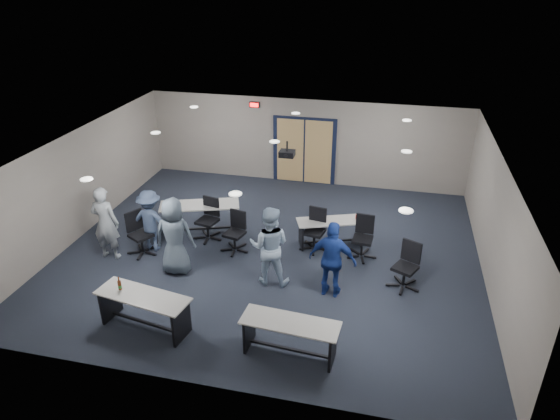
% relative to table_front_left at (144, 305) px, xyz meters
% --- Properties ---
extents(floor, '(10.00, 10.00, 0.00)m').
position_rel_table_front_left_xyz_m(floor, '(1.66, 3.34, -0.52)').
color(floor, '#1C222D').
rests_on(floor, ground).
extents(back_wall, '(10.00, 0.04, 2.70)m').
position_rel_table_front_left_xyz_m(back_wall, '(1.66, 7.84, 0.83)').
color(back_wall, gray).
rests_on(back_wall, floor).
extents(front_wall, '(10.00, 0.04, 2.70)m').
position_rel_table_front_left_xyz_m(front_wall, '(1.66, -1.16, 0.83)').
color(front_wall, gray).
rests_on(front_wall, floor).
extents(left_wall, '(0.04, 9.00, 2.70)m').
position_rel_table_front_left_xyz_m(left_wall, '(-3.34, 3.34, 0.83)').
color(left_wall, gray).
rests_on(left_wall, floor).
extents(right_wall, '(0.04, 9.00, 2.70)m').
position_rel_table_front_left_xyz_m(right_wall, '(6.66, 3.34, 0.83)').
color(right_wall, gray).
rests_on(right_wall, floor).
extents(ceiling, '(10.00, 9.00, 0.04)m').
position_rel_table_front_left_xyz_m(ceiling, '(1.66, 3.34, 2.18)').
color(ceiling, silver).
rests_on(ceiling, back_wall).
extents(double_door, '(2.00, 0.07, 2.20)m').
position_rel_table_front_left_xyz_m(double_door, '(1.66, 7.80, 0.53)').
color(double_door, black).
rests_on(double_door, back_wall).
extents(exit_sign, '(0.32, 0.07, 0.18)m').
position_rel_table_front_left_xyz_m(exit_sign, '(0.06, 7.78, 1.93)').
color(exit_sign, black).
rests_on(exit_sign, back_wall).
extents(ceiling_projector, '(0.35, 0.32, 0.37)m').
position_rel_table_front_left_xyz_m(ceiling_projector, '(1.96, 3.83, 1.88)').
color(ceiling_projector, black).
rests_on(ceiling_projector, ceiling).
extents(ceiling_can_lights, '(6.24, 5.74, 0.02)m').
position_rel_table_front_left_xyz_m(ceiling_can_lights, '(1.66, 3.59, 2.15)').
color(ceiling_can_lights, silver).
rests_on(ceiling_can_lights, ceiling).
extents(table_front_left, '(1.94, 0.93, 1.04)m').
position_rel_table_front_left_xyz_m(table_front_left, '(0.00, 0.00, 0.00)').
color(table_front_left, beige).
rests_on(table_front_left, floor).
extents(table_front_right, '(1.80, 0.72, 0.72)m').
position_rel_table_front_left_xyz_m(table_front_right, '(2.89, -0.09, -0.03)').
color(table_front_right, beige).
rests_on(table_front_right, floor).
extents(table_back_left, '(2.13, 1.30, 0.82)m').
position_rel_table_front_left_xyz_m(table_back_left, '(-0.34, 3.85, 0.04)').
color(table_back_left, beige).
rests_on(table_back_left, floor).
extents(table_back_right, '(1.77, 1.11, 0.79)m').
position_rel_table_front_left_xyz_m(table_back_right, '(3.07, 4.00, -0.05)').
color(table_back_right, beige).
rests_on(table_back_right, floor).
extents(chair_back_a, '(0.82, 0.82, 1.09)m').
position_rel_table_front_left_xyz_m(chair_back_a, '(-0.05, 3.59, 0.02)').
color(chair_back_a, black).
rests_on(chair_back_a, floor).
extents(chair_back_b, '(0.77, 0.77, 1.02)m').
position_rel_table_front_left_xyz_m(chair_back_b, '(0.80, 3.17, -0.01)').
color(chair_back_b, black).
rests_on(chair_back_b, floor).
extents(chair_back_c, '(0.77, 0.77, 1.06)m').
position_rel_table_front_left_xyz_m(chair_back_c, '(2.70, 3.68, 0.01)').
color(chair_back_c, black).
rests_on(chair_back_c, floor).
extents(chair_back_d, '(0.71, 0.71, 1.05)m').
position_rel_table_front_left_xyz_m(chair_back_d, '(3.88, 3.57, 0.00)').
color(chair_back_d, black).
rests_on(chair_back_d, floor).
extents(chair_loose_left, '(0.92, 0.92, 1.08)m').
position_rel_table_front_left_xyz_m(chair_loose_left, '(-1.36, 2.54, 0.02)').
color(chair_loose_left, black).
rests_on(chair_loose_left, floor).
extents(chair_loose_right, '(0.89, 0.89, 1.06)m').
position_rel_table_front_left_xyz_m(chair_loose_right, '(4.88, 2.52, 0.01)').
color(chair_loose_right, black).
rests_on(chair_loose_right, floor).
extents(person_gray, '(0.68, 0.45, 1.83)m').
position_rel_table_front_left_xyz_m(person_gray, '(-2.05, 2.22, 0.39)').
color(person_gray, '#9BA2A9').
rests_on(person_gray, floor).
extents(person_plaid, '(0.95, 0.67, 1.83)m').
position_rel_table_front_left_xyz_m(person_plaid, '(-0.20, 2.00, 0.39)').
color(person_plaid, '#4F5E6C').
rests_on(person_plaid, floor).
extents(person_lightblue, '(0.94, 0.75, 1.83)m').
position_rel_table_front_left_xyz_m(person_lightblue, '(1.97, 2.06, 0.39)').
color(person_lightblue, '#A7C1DE').
rests_on(person_lightblue, floor).
extents(person_navy, '(1.06, 0.56, 1.73)m').
position_rel_table_front_left_xyz_m(person_navy, '(3.37, 1.90, 0.34)').
color(person_navy, navy).
rests_on(person_navy, floor).
extents(person_back, '(1.03, 0.60, 1.58)m').
position_rel_table_front_left_xyz_m(person_back, '(-1.19, 2.79, 0.26)').
color(person_back, '#3D4E6F').
rests_on(person_back, floor).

